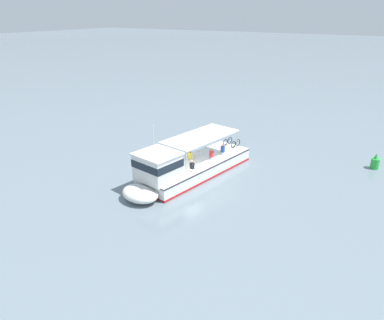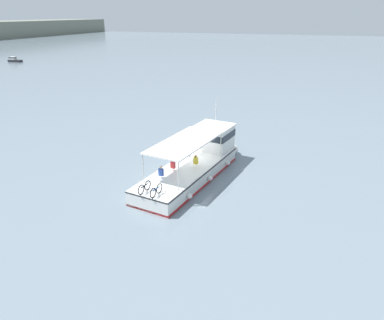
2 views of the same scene
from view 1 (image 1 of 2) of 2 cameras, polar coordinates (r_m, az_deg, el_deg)
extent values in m
plane|color=slate|center=(29.16, -0.91, -3.27)|extent=(400.00, 400.00, 0.00)
cube|color=white|center=(30.21, 0.75, -1.16)|extent=(11.17, 4.87, 1.10)
ellipsoid|color=white|center=(26.27, -8.13, -5.22)|extent=(2.64, 3.26, 1.01)
cube|color=red|center=(30.40, 0.75, -1.94)|extent=(11.18, 4.91, 0.16)
cube|color=#2D2D33|center=(30.03, 0.76, -0.34)|extent=(11.18, 4.93, 0.10)
cube|color=white|center=(26.70, -5.39, -1.05)|extent=(3.00, 3.10, 1.90)
cube|color=#19232D|center=(26.57, -5.42, -0.39)|extent=(3.05, 3.17, 0.56)
cube|color=white|center=(26.32, -5.47, 0.97)|extent=(3.18, 3.28, 0.12)
cube|color=white|center=(29.59, 1.35, 3.72)|extent=(7.08, 3.97, 0.10)
cylinder|color=silver|center=(26.84, -0.92, -0.70)|extent=(0.08, 0.08, 2.00)
cylinder|color=silver|center=(28.61, -4.96, 0.72)|extent=(0.08, 0.08, 2.00)
cylinder|color=silver|center=(31.62, 7.02, 2.79)|extent=(0.08, 0.08, 2.00)
cylinder|color=silver|center=(33.13, 3.15, 3.85)|extent=(0.08, 0.08, 2.00)
cylinder|color=silver|center=(25.72, -6.05, 3.19)|extent=(0.06, 0.06, 2.20)
sphere|color=white|center=(29.15, -6.28, -2.34)|extent=(0.36, 0.36, 0.36)
sphere|color=white|center=(31.26, -1.85, -0.45)|extent=(0.36, 0.36, 0.36)
sphere|color=white|center=(33.42, 1.79, 1.10)|extent=(0.36, 0.36, 0.36)
torus|color=black|center=(32.99, 6.51, 2.42)|extent=(0.66, 0.16, 0.66)
torus|color=black|center=(33.54, 7.20, 2.72)|extent=(0.66, 0.16, 0.66)
cylinder|color=#232328|center=(33.23, 6.87, 2.76)|extent=(0.70, 0.17, 0.06)
torus|color=black|center=(33.48, 5.26, 2.77)|extent=(0.66, 0.16, 0.66)
torus|color=black|center=(34.02, 5.96, 3.06)|extent=(0.66, 0.16, 0.66)
cylinder|color=#1E478C|center=(33.71, 5.62, 3.11)|extent=(0.70, 0.17, 0.06)
cube|color=#2D4CA5|center=(31.39, 4.83, 1.68)|extent=(0.27, 0.35, 0.52)
sphere|color=beige|center=(31.27, 4.85, 2.31)|extent=(0.20, 0.20, 0.20)
cube|color=red|center=(30.33, 3.07, 0.97)|extent=(0.27, 0.35, 0.52)
sphere|color=tan|center=(30.20, 3.09, 1.62)|extent=(0.20, 0.20, 0.20)
cube|color=yellow|center=(29.92, -0.30, 0.69)|extent=(0.27, 0.35, 0.52)
sphere|color=#9E7051|center=(29.78, -0.30, 1.35)|extent=(0.20, 0.20, 0.20)
cube|color=black|center=(27.97, 0.01, -0.91)|extent=(0.27, 0.35, 0.52)
sphere|color=tan|center=(27.83, 0.01, -0.21)|extent=(0.20, 0.20, 0.20)
cylinder|color=green|center=(34.94, 26.73, -0.50)|extent=(0.70, 0.70, 0.90)
cone|color=green|center=(34.70, 26.93, 0.56)|extent=(0.42, 0.42, 0.50)
camera|label=2|loc=(51.62, 6.54, 21.20)|focal=33.21mm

